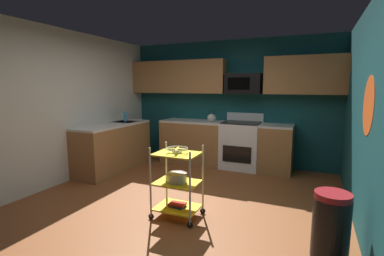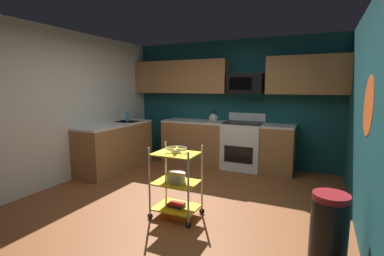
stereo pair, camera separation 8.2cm
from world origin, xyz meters
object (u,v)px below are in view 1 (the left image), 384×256
Objects in this scene: kettle at (212,118)px; microwave at (244,84)px; fruit_bowl at (177,149)px; dish_soap_bottle at (125,117)px; oven_range at (241,145)px; mixing_bowl_large at (177,177)px; book_stack at (177,205)px; trash_can at (331,226)px; rolling_cart at (177,182)px.

microwave is at bearing 9.66° from kettle.
dish_soap_bottle reaches higher than fruit_bowl.
microwave is at bearing 90.26° from oven_range.
oven_range is 4.17× the size of kettle.
mixing_bowl_large is 1.19× the size of book_stack.
mixing_bowl_large is (-0.00, -0.00, -0.36)m from fruit_bowl.
trash_can is (1.73, -0.19, -0.55)m from fruit_bowl.
kettle reaches higher than oven_range.
dish_soap_bottle reaches higher than book_stack.
trash_can is at bearing -26.25° from dish_soap_bottle.
oven_range is 0.82m from kettle.
oven_range reaches higher than rolling_cart.
microwave reaches higher than rolling_cart.
mixing_bowl_large is (-0.21, -2.46, 0.04)m from oven_range.
oven_range reaches higher than trash_can.
rolling_cart is 3.47× the size of kettle.
rolling_cart is 0.30m from book_stack.
book_stack is (0.00, -0.00, -0.30)m from rolling_cart.
dish_soap_bottle is at bearing 140.68° from fruit_bowl.
dish_soap_bottle is 4.28m from trash_can.
rolling_cart is 4.57× the size of dish_soap_bottle.
oven_range reaches higher than book_stack.
microwave is 0.96m from kettle.
fruit_bowl is at bearing -79.98° from kettle.
book_stack is 0.32× the size of trash_can.
fruit_bowl reaches higher than trash_can.
oven_range is at bearing 85.24° from rolling_cart.
rolling_cart is 0.42m from fruit_bowl.
rolling_cart is 2.55m from kettle.
microwave is 1.06× the size of trash_can.
trash_can reaches higher than mixing_bowl_large.
kettle reaches higher than trash_can.
microwave is at bearing 85.39° from mixing_bowl_large.
book_stack is at bearing -39.32° from dish_soap_bottle.
rolling_cart is at bearing -94.76° from oven_range.
kettle reaches higher than fruit_bowl.
book_stack is (-0.20, -2.46, -0.33)m from oven_range.
book_stack is at bearing -79.98° from kettle.
fruit_bowl is (-0.20, -2.56, -0.82)m from microwave.
book_stack is at bearing -63.43° from fruit_bowl.
mixing_bowl_large is at bearing -94.61° from microwave.
kettle is (-0.64, -0.11, -0.70)m from microwave.
oven_range is at bearing 85.19° from mixing_bowl_large.
fruit_bowl is 2.66m from dish_soap_bottle.
book_stack is 1.06× the size of dish_soap_bottle.
dish_soap_bottle is (-2.05, 1.68, 0.87)m from book_stack.
trash_can is (1.73, -0.19, -0.13)m from rolling_cart.
kettle is at bearing 129.40° from trash_can.
fruit_bowl is at bearing -94.76° from oven_range.
kettle is 3.48m from trash_can.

